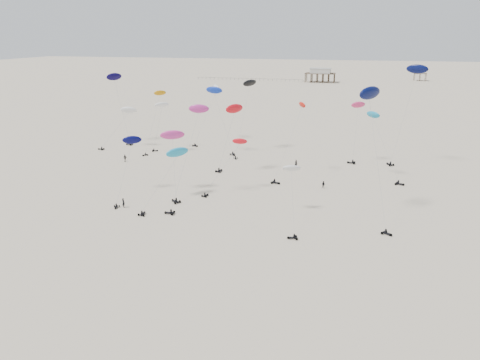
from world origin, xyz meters
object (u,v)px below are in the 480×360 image
(rig_0, at_px, (129,151))
(spectator_0, at_px, (124,207))
(rig_4, at_px, (248,90))
(rig_9, at_px, (192,135))
(pavilion_main, at_px, (320,76))
(pavilion_small, at_px, (420,76))

(rig_0, xyz_separation_m, spectator_0, (3.00, -9.44, -9.09))
(rig_4, bearing_deg, rig_0, 56.89)
(rig_0, distance_m, rig_9, 14.96)
(pavilion_main, relative_size, rig_0, 1.32)
(rig_0, distance_m, rig_4, 48.05)
(pavilion_main, height_order, spectator_0, pavilion_main)
(pavilion_main, relative_size, rig_4, 0.94)
(rig_0, height_order, rig_4, rig_4)
(pavilion_main, distance_m, rig_9, 254.71)
(pavilion_small, xyz_separation_m, rig_9, (-72.18, -284.53, 9.99))
(pavilion_main, distance_m, rig_4, 210.18)
(rig_9, bearing_deg, pavilion_small, -18.26)
(pavilion_main, bearing_deg, spectator_0, -92.92)
(pavilion_small, bearing_deg, rig_0, -106.91)
(rig_4, relative_size, spectator_0, 10.01)
(pavilion_small, xyz_separation_m, spectator_0, (-83.49, -293.96, -3.49))
(rig_4, xyz_separation_m, rig_9, (-0.92, -44.78, -4.12))
(rig_4, height_order, spectator_0, rig_4)
(rig_0, relative_size, rig_9, 0.72)
(rig_4, bearing_deg, pavilion_small, -120.88)
(rig_0, bearing_deg, pavilion_small, -121.43)
(pavilion_main, distance_m, pavilion_small, 76.16)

